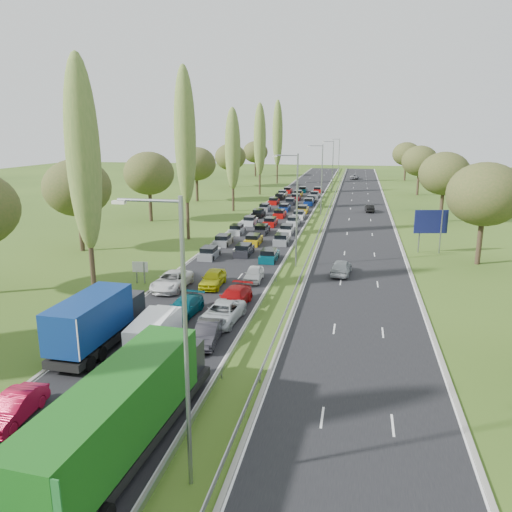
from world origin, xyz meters
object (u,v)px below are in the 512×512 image
Objects in this scene: near_car_2 at (172,281)px; blue_lorry at (98,320)px; white_van_front at (153,332)px; info_sign at (140,269)px; green_lorry at (126,410)px; near_car_1 at (14,408)px; direction_sign at (431,224)px; white_van_rear at (157,329)px.

near_car_2 is 13.35m from blue_lorry.
near_car_2 is 1.09× the size of white_van_front.
white_van_front is at bearing 18.18° from blue_lorry.
green_lorry is at bearing -66.90° from info_sign.
near_car_1 is 8.91m from blue_lorry.
info_sign is at bearing 95.26° from near_car_1.
blue_lorry is 41.46m from direction_sign.
near_car_2 is 1.08× the size of direction_sign.
green_lorry reaches higher than near_car_2.
direction_sign reaches higher than info_sign.
white_van_rear is at bearing -72.20° from near_car_2.
green_lorry is at bearing -112.97° from direction_sign.
green_lorry is 2.75× the size of white_van_front.
blue_lorry is at bearing -150.89° from white_van_rear.
white_van_rear is (3.34, 10.51, 0.27)m from near_car_1.
near_car_1 is 10.39m from white_van_front.
info_sign is at bearing 116.36° from green_lorry.
near_car_1 is 0.46× the size of blue_lorry.
direction_sign is at bearing 52.13° from white_van_front.
blue_lorry is at bearing 87.03° from near_car_1.
near_car_1 is 0.30× the size of green_lorry.
blue_lorry is 0.65× the size of green_lorry.
near_car_1 is at bearing -81.04° from info_sign.
direction_sign reaches higher than near_car_2.
near_car_2 is at bearing 109.61° from green_lorry.
info_sign is at bearing 163.48° from near_car_2.
near_car_2 is 24.55m from green_lorry.
info_sign is at bearing 113.97° from white_van_front.
near_car_1 is at bearing -104.73° from white_van_rear.
white_van_rear is (0.03, 0.67, -0.07)m from white_van_front.
blue_lorry is 3.97m from white_van_rear.
direction_sign is (25.24, 32.86, 1.56)m from blue_lorry.
blue_lorry is 4.37× the size of info_sign.
white_van_front is at bearing 110.82° from green_lorry.
near_car_1 is 7.18m from green_lorry.
info_sign is (-10.54, 24.71, -0.88)m from green_lorry.
direction_sign reaches higher than blue_lorry.
direction_sign is (18.26, 43.08, 1.32)m from green_lorry.
near_car_2 is at bearing 109.07° from white_van_rear.
white_van_rear is 0.92× the size of direction_sign.
blue_lorry reaches higher than near_car_2.
near_car_1 is at bearing -112.03° from white_van_front.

